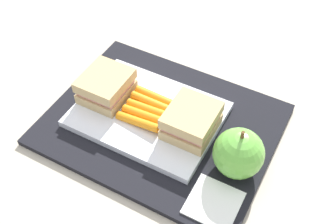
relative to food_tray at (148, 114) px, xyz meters
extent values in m
plane|color=#B7AD99|center=(0.03, 0.00, -0.02)|extent=(2.40, 2.40, 0.00)
cube|color=black|center=(0.03, 0.00, -0.01)|extent=(0.36, 0.28, 0.01)
cube|color=white|center=(0.00, 0.00, 0.00)|extent=(0.23, 0.17, 0.01)
cube|color=tan|center=(-0.08, 0.00, 0.01)|extent=(0.07, 0.08, 0.02)
cube|color=pink|center=(-0.08, 0.00, 0.03)|extent=(0.07, 0.07, 0.01)
cube|color=tan|center=(-0.08, 0.00, 0.04)|extent=(0.07, 0.08, 0.02)
cube|color=tan|center=(0.08, 0.00, 0.01)|extent=(0.07, 0.08, 0.02)
cube|color=pink|center=(0.08, 0.00, 0.03)|extent=(0.07, 0.07, 0.01)
cube|color=tan|center=(0.08, 0.00, 0.04)|extent=(0.07, 0.08, 0.02)
cylinder|color=orange|center=(0.00, -0.03, 0.01)|extent=(0.08, 0.01, 0.02)
cylinder|color=orange|center=(0.00, -0.01, 0.01)|extent=(0.08, 0.01, 0.02)
cylinder|color=orange|center=(0.00, 0.00, 0.01)|extent=(0.08, 0.01, 0.02)
cylinder|color=orange|center=(0.00, 0.02, 0.01)|extent=(0.08, 0.01, 0.02)
cylinder|color=orange|center=(0.00, 0.03, 0.01)|extent=(0.08, 0.01, 0.02)
sphere|color=#66B742|center=(0.16, -0.03, 0.03)|extent=(0.07, 0.07, 0.07)
cylinder|color=brown|center=(0.16, -0.03, 0.07)|extent=(0.01, 0.00, 0.01)
cube|color=white|center=(0.16, -0.09, 0.00)|extent=(0.07, 0.07, 0.00)
camera|label=1|loc=(0.24, -0.37, 0.51)|focal=44.09mm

